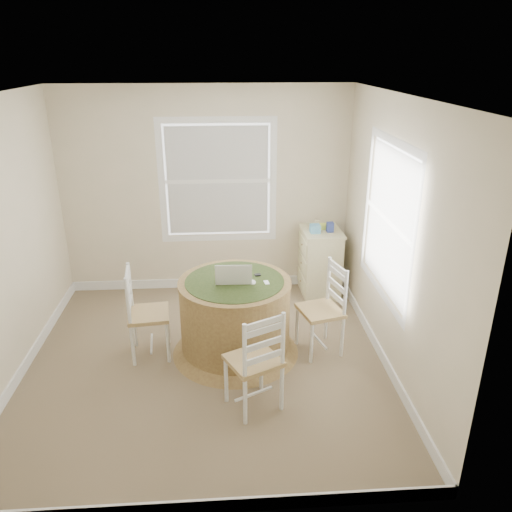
{
  "coord_description": "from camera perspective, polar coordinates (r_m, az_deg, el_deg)",
  "views": [
    {
      "loc": [
        0.21,
        -4.31,
        2.94
      ],
      "look_at": [
        0.53,
        0.45,
        0.98
      ],
      "focal_mm": 35.0,
      "sensor_mm": 36.0,
      "label": 1
    }
  ],
  "objects": [
    {
      "name": "tissue_box",
      "position": [
        6.17,
        6.67,
        3.09
      ],
      "size": [
        0.12,
        0.12,
        0.1
      ],
      "primitive_type": "cube",
      "rotation": [
        0.0,
        0.0,
        0.03
      ],
      "color": "#5EABD7",
      "rests_on": "corner_chest"
    },
    {
      "name": "round_table",
      "position": [
        5.15,
        -2.4,
        -6.62
      ],
      "size": [
        1.32,
        1.32,
        0.82
      ],
      "rotation": [
        0.0,
        0.0,
        0.14
      ],
      "color": "olive",
      "rests_on": "ground"
    },
    {
      "name": "chair_near",
      "position": [
        4.39,
        -0.28,
        -11.81
      ],
      "size": [
        0.55,
        0.55,
        0.95
      ],
      "primitive_type": null,
      "rotation": [
        0.0,
        0.0,
        3.61
      ],
      "color": "white",
      "rests_on": "ground"
    },
    {
      "name": "box_yellow",
      "position": [
        6.35,
        7.82,
        3.39
      ],
      "size": [
        0.15,
        0.1,
        0.06
      ],
      "primitive_type": "cube",
      "rotation": [
        0.0,
        0.0,
        0.03
      ],
      "color": "#DBEE54",
      "rests_on": "corner_chest"
    },
    {
      "name": "chair_right",
      "position": [
        5.19,
        7.36,
        -6.17
      ],
      "size": [
        0.5,
        0.51,
        0.95
      ],
      "primitive_type": null,
      "rotation": [
        0.0,
        0.0,
        -1.3
      ],
      "color": "white",
      "rests_on": "ground"
    },
    {
      "name": "box_blue",
      "position": [
        6.22,
        8.59,
        3.26
      ],
      "size": [
        0.08,
        0.08,
        0.12
      ],
      "primitive_type": "cube",
      "rotation": [
        0.0,
        0.0,
        0.03
      ],
      "color": "#2E3E8C",
      "rests_on": "corner_chest"
    },
    {
      "name": "mouse",
      "position": [
        4.93,
        -0.39,
        -3.02
      ],
      "size": [
        0.08,
        0.11,
        0.04
      ],
      "primitive_type": "ellipsoid",
      "rotation": [
        0.0,
        0.0,
        0.14
      ],
      "color": "white",
      "rests_on": "round_table"
    },
    {
      "name": "chair_left",
      "position": [
        5.2,
        -12.15,
        -6.45
      ],
      "size": [
        0.44,
        0.46,
        0.95
      ],
      "primitive_type": null,
      "rotation": [
        0.0,
        0.0,
        1.68
      ],
      "color": "white",
      "rests_on": "ground"
    },
    {
      "name": "corner_chest",
      "position": [
        6.46,
        7.28,
        -0.62
      ],
      "size": [
        0.52,
        0.66,
        0.87
      ],
      "rotation": [
        0.0,
        0.0,
        0.03
      ],
      "color": "beige",
      "rests_on": "ground"
    },
    {
      "name": "room",
      "position": [
        4.76,
        -4.18,
        2.15
      ],
      "size": [
        3.64,
        3.64,
        2.64
      ],
      "color": "#837353",
      "rests_on": "ground"
    },
    {
      "name": "keys",
      "position": [
        5.09,
        0.18,
        -2.23
      ],
      "size": [
        0.07,
        0.06,
        0.02
      ],
      "primitive_type": "cube",
      "rotation": [
        0.0,
        0.0,
        0.14
      ],
      "color": "black",
      "rests_on": "round_table"
    },
    {
      "name": "cup_cream",
      "position": [
        6.4,
        6.95,
        3.75
      ],
      "size": [
        0.07,
        0.07,
        0.09
      ],
      "primitive_type": "cylinder",
      "color": "beige",
      "rests_on": "corner_chest"
    },
    {
      "name": "phone",
      "position": [
        4.94,
        1.21,
        -3.09
      ],
      "size": [
        0.06,
        0.1,
        0.02
      ],
      "primitive_type": "cube",
      "rotation": [
        0.0,
        0.0,
        0.14
      ],
      "color": "#B7BABF",
      "rests_on": "round_table"
    },
    {
      "name": "laptop",
      "position": [
        4.96,
        -2.56,
        -2.58
      ],
      "size": [
        0.36,
        0.32,
        0.25
      ],
      "rotation": [
        0.0,
        0.0,
        3.12
      ],
      "color": "white",
      "rests_on": "round_table"
    }
  ]
}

